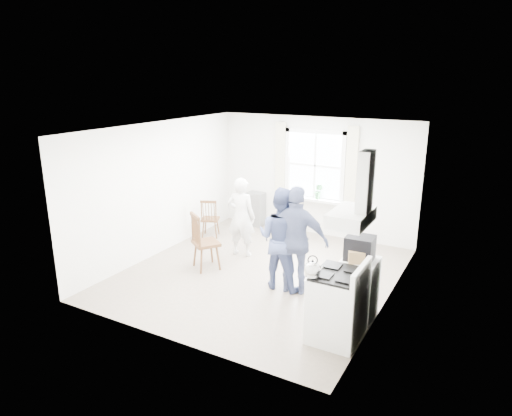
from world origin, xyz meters
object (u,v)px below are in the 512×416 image
(gas_stove, at_px, (338,305))
(windsor_chair_a, at_px, (209,215))
(windsor_chair_b, at_px, (200,235))
(person_mid, at_px, (281,238))
(person_right, at_px, (297,241))
(low_cabinet, at_px, (358,288))
(stereo_stack, at_px, (360,248))
(person_left, at_px, (241,217))

(gas_stove, height_order, windsor_chair_a, gas_stove)
(windsor_chair_b, xyz_separation_m, person_mid, (1.60, 0.07, 0.21))
(person_right, bearing_deg, gas_stove, 129.57)
(gas_stove, height_order, person_mid, person_mid)
(gas_stove, xyz_separation_m, low_cabinet, (0.07, 0.70, -0.03))
(low_cabinet, height_order, person_mid, person_mid)
(windsor_chair_a, height_order, person_right, person_right)
(gas_stove, bearing_deg, person_right, 136.95)
(low_cabinet, relative_size, stereo_stack, 2.25)
(person_left, height_order, person_right, person_right)
(low_cabinet, bearing_deg, gas_stove, -95.68)
(gas_stove, xyz_separation_m, person_right, (-1.06, 0.99, 0.41))
(gas_stove, relative_size, low_cabinet, 1.24)
(stereo_stack, height_order, windsor_chair_a, stereo_stack)
(windsor_chair_b, height_order, person_right, person_right)
(person_left, xyz_separation_m, person_right, (1.60, -0.95, 0.11))
(windsor_chair_a, relative_size, person_mid, 0.50)
(gas_stove, height_order, windsor_chair_b, gas_stove)
(person_left, bearing_deg, stereo_stack, 148.38)
(gas_stove, distance_m, stereo_stack, 0.93)
(person_mid, distance_m, person_right, 0.30)
(windsor_chair_a, distance_m, person_right, 3.10)
(windsor_chair_a, height_order, person_mid, person_mid)
(gas_stove, xyz_separation_m, person_left, (-2.66, 1.93, 0.30))
(stereo_stack, relative_size, person_left, 0.25)
(low_cabinet, xyz_separation_m, person_mid, (-1.42, 0.34, 0.41))
(windsor_chair_a, relative_size, person_left, 0.55)
(stereo_stack, relative_size, person_right, 0.22)
(windsor_chair_a, bearing_deg, gas_stove, -32.93)
(person_mid, bearing_deg, low_cabinet, 167.20)
(stereo_stack, height_order, person_left, person_left)
(low_cabinet, height_order, windsor_chair_a, low_cabinet)
(person_left, xyz_separation_m, person_mid, (1.31, -0.89, 0.08))
(low_cabinet, distance_m, person_mid, 1.52)
(person_left, bearing_deg, person_right, 142.10)
(low_cabinet, xyz_separation_m, stereo_stack, (-0.02, 0.01, 0.62))
(person_right, bearing_deg, stereo_stack, 158.60)
(gas_stove, height_order, low_cabinet, gas_stove)
(gas_stove, xyz_separation_m, windsor_chair_b, (-2.95, 0.97, 0.17))
(low_cabinet, distance_m, windsor_chair_b, 3.04)
(person_right, bearing_deg, low_cabinet, 158.30)
(stereo_stack, relative_size, person_mid, 0.23)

